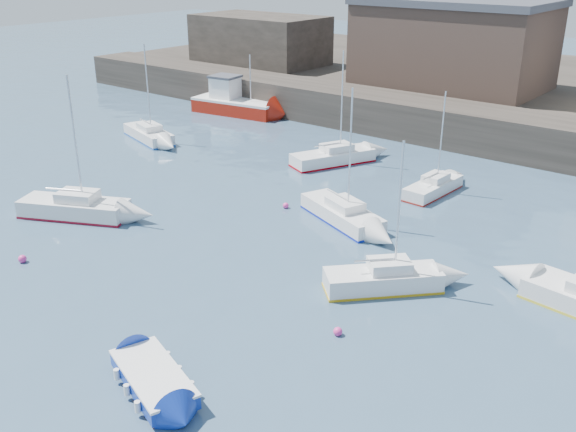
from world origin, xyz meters
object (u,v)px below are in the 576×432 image
Objects in this scene: blue_dinghy at (153,380)px; buoy_near at (23,262)px; sailboat_e at (149,134)px; buoy_mid at (338,335)px; fishing_boat at (234,102)px; sailboat_f at (433,187)px; buoy_far at (286,208)px; sailboat_a at (75,208)px; sailboat_b at (342,213)px; sailboat_c at (384,279)px; sailboat_h at (333,157)px.

blue_dinghy is 11.01× the size of buoy_near.
sailboat_e is 20.80× the size of buoy_mid.
fishing_boat is 23.75× the size of buoy_mid.
sailboat_f is at bearing 62.15° from buoy_near.
fishing_boat is 24.64m from buoy_far.
sailboat_a is at bearing -131.21° from sailboat_f.
buoy_mid is at bearing -56.53° from sailboat_b.
sailboat_a reaches higher than buoy_near.
sailboat_b is 18.99× the size of buoy_near.
sailboat_a is at bearing 154.37° from blue_dinghy.
buoy_near is 14.80m from buoy_far.
sailboat_e is 19.00× the size of buoy_near.
sailboat_a reaches higher than sailboat_c.
sailboat_b reaches higher than sailboat_c.
sailboat_h is at bearing 111.61° from blue_dinghy.
sailboat_a is 1.06× the size of sailboat_b.
sailboat_f is at bearing 74.88° from sailboat_b.
buoy_mid is at bearing -42.46° from buoy_far.
sailboat_e reaches higher than sailboat_c.
buoy_far is (-3.75, -0.43, -0.50)m from sailboat_b.
blue_dinghy is at bearing -50.78° from fishing_boat.
fishing_boat is at bearing 129.22° from blue_dinghy.
sailboat_e is 23.91m from sailboat_f.
sailboat_b is 21.38× the size of buoy_far.
buoy_far is (18.00, -4.66, -0.50)m from sailboat_e.
sailboat_f is at bearing 48.79° from sailboat_a.
sailboat_c is at bearing -72.65° from sailboat_f.
sailboat_e reaches higher than buoy_far.
buoy_near is at bearing -55.96° from sailboat_e.
sailboat_a is 16.28m from sailboat_e.
buoy_mid is 1.03× the size of buoy_far.
sailboat_h is at bearing -23.09° from fishing_boat.
sailboat_b is 22.15m from sailboat_e.
sailboat_a reaches higher than sailboat_e.
sailboat_b is 8.02m from sailboat_c.
sailboat_a reaches higher than buoy_far.
blue_dinghy reaches higher than buoy_far.
sailboat_a is at bearing 177.86° from buoy_mid.
sailboat_a reaches higher than fishing_boat.
buoy_mid reaches higher than buoy_far.
blue_dinghy is 12.39× the size of buoy_far.
fishing_boat is at bearing 161.91° from sailboat_f.
sailboat_e reaches higher than sailboat_f.
sailboat_a is at bearing 120.62° from buoy_near.
sailboat_b is 0.97× the size of sailboat_h.
sailboat_f is 0.81× the size of sailboat_h.
sailboat_a is 1.06× the size of sailboat_e.
sailboat_c reaches higher than buoy_far.
sailboat_a is at bearing -143.72° from sailboat_b.
sailboat_b is (12.35, 9.06, -0.07)m from sailboat_a.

